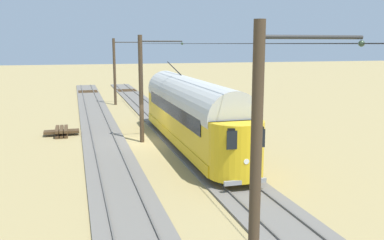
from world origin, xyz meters
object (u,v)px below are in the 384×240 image
catenary_pole_mid_near (142,87)px  catenary_pole_foreground (115,70)px  spare_tie_stack (62,132)px  vintage_streetcar (191,111)px  catenary_pole_mid_far (259,159)px

catenary_pole_mid_near → catenary_pole_foreground: bearing=-90.0°
catenary_pole_mid_near → spare_tie_stack: catenary_pole_mid_near is taller
vintage_streetcar → catenary_pole_mid_far: catenary_pole_mid_far is taller
vintage_streetcar → catenary_pole_foreground: catenary_pole_foreground is taller
catenary_pole_mid_far → spare_tie_stack: (5.23, -21.43, -3.36)m
catenary_pole_mid_near → catenary_pole_mid_far: size_ratio=1.00×
vintage_streetcar → spare_tie_stack: vintage_streetcar is taller
catenary_pole_mid_near → spare_tie_stack: 7.16m
catenary_pole_mid_near → spare_tie_stack: (5.23, -3.56, -3.36)m
catenary_pole_foreground → catenary_pole_mid_far: bearing=90.0°
vintage_streetcar → catenary_pole_mid_near: (2.66, -2.04, 1.37)m
catenary_pole_foreground → catenary_pole_mid_near: same height
vintage_streetcar → catenary_pole_mid_far: size_ratio=2.57×
vintage_streetcar → catenary_pole_mid_near: size_ratio=2.57×
catenary_pole_mid_near → spare_tie_stack: bearing=-34.2°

